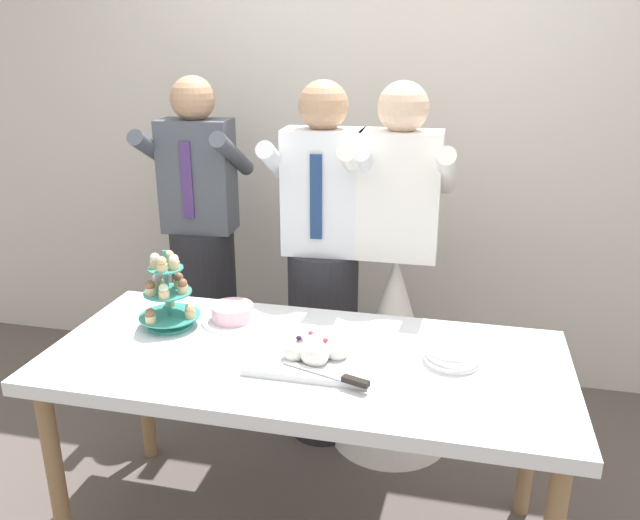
{
  "coord_description": "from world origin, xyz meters",
  "views": [
    {
      "loc": [
        0.49,
        -1.88,
        1.8
      ],
      "look_at": [
        0.02,
        0.15,
        1.07
      ],
      "focal_mm": 35.18,
      "sensor_mm": 36.0,
      "label": 1
    }
  ],
  "objects_px": {
    "cupcake_stand": "(168,295)",
    "round_cake": "(233,314)",
    "plate_stack": "(452,355)",
    "dessert_table": "(305,374)",
    "person_bride": "(394,326)",
    "person_groom": "(323,287)",
    "main_cake_tray": "(314,351)",
    "person_guest": "(203,263)"
  },
  "relations": [
    {
      "from": "plate_stack",
      "to": "dessert_table",
      "type": "bearing_deg",
      "value": -172.7
    },
    {
      "from": "cupcake_stand",
      "to": "person_groom",
      "type": "height_order",
      "value": "person_groom"
    },
    {
      "from": "cupcake_stand",
      "to": "round_cake",
      "type": "distance_m",
      "value": 0.26
    },
    {
      "from": "person_groom",
      "to": "cupcake_stand",
      "type": "bearing_deg",
      "value": -127.87
    },
    {
      "from": "plate_stack",
      "to": "person_groom",
      "type": "distance_m",
      "value": 0.88
    },
    {
      "from": "person_bride",
      "to": "plate_stack",
      "type": "bearing_deg",
      "value": -67.73
    },
    {
      "from": "cupcake_stand",
      "to": "person_bride",
      "type": "xyz_separation_m",
      "value": [
        0.79,
        0.61,
        -0.32
      ]
    },
    {
      "from": "cupcake_stand",
      "to": "plate_stack",
      "type": "bearing_deg",
      "value": -2.44
    },
    {
      "from": "dessert_table",
      "to": "plate_stack",
      "type": "relative_size",
      "value": 9.32
    },
    {
      "from": "cupcake_stand",
      "to": "round_cake",
      "type": "relative_size",
      "value": 1.27
    },
    {
      "from": "cupcake_stand",
      "to": "plate_stack",
      "type": "relative_size",
      "value": 1.58
    },
    {
      "from": "person_guest",
      "to": "main_cake_tray",
      "type": "bearing_deg",
      "value": -49.29
    },
    {
      "from": "dessert_table",
      "to": "person_guest",
      "type": "distance_m",
      "value": 1.18
    },
    {
      "from": "cupcake_stand",
      "to": "person_bride",
      "type": "bearing_deg",
      "value": 37.42
    },
    {
      "from": "plate_stack",
      "to": "cupcake_stand",
      "type": "bearing_deg",
      "value": 177.56
    },
    {
      "from": "person_bride",
      "to": "cupcake_stand",
      "type": "bearing_deg",
      "value": -142.58
    },
    {
      "from": "main_cake_tray",
      "to": "person_bride",
      "type": "height_order",
      "value": "person_bride"
    },
    {
      "from": "round_cake",
      "to": "person_groom",
      "type": "bearing_deg",
      "value": 63.97
    },
    {
      "from": "person_groom",
      "to": "person_guest",
      "type": "distance_m",
      "value": 0.69
    },
    {
      "from": "plate_stack",
      "to": "round_cake",
      "type": "height_order",
      "value": "round_cake"
    },
    {
      "from": "plate_stack",
      "to": "round_cake",
      "type": "bearing_deg",
      "value": 170.65
    },
    {
      "from": "main_cake_tray",
      "to": "round_cake",
      "type": "bearing_deg",
      "value": 147.95
    },
    {
      "from": "dessert_table",
      "to": "person_guest",
      "type": "relative_size",
      "value": 1.08
    },
    {
      "from": "dessert_table",
      "to": "plate_stack",
      "type": "height_order",
      "value": "plate_stack"
    },
    {
      "from": "cupcake_stand",
      "to": "person_groom",
      "type": "bearing_deg",
      "value": 52.13
    },
    {
      "from": "dessert_table",
      "to": "main_cake_tray",
      "type": "relative_size",
      "value": 4.19
    },
    {
      "from": "main_cake_tray",
      "to": "person_guest",
      "type": "xyz_separation_m",
      "value": [
        -0.8,
        0.93,
        -0.07
      ]
    },
    {
      "from": "main_cake_tray",
      "to": "person_bride",
      "type": "xyz_separation_m",
      "value": [
        0.19,
        0.75,
        -0.23
      ]
    },
    {
      "from": "cupcake_stand",
      "to": "main_cake_tray",
      "type": "bearing_deg",
      "value": -13.66
    },
    {
      "from": "dessert_table",
      "to": "person_guest",
      "type": "xyz_separation_m",
      "value": [
        -0.76,
        0.9,
        0.05
      ]
    },
    {
      "from": "dessert_table",
      "to": "person_bride",
      "type": "height_order",
      "value": "person_bride"
    },
    {
      "from": "main_cake_tray",
      "to": "person_bride",
      "type": "bearing_deg",
      "value": 75.66
    },
    {
      "from": "main_cake_tray",
      "to": "person_guest",
      "type": "relative_size",
      "value": 0.26
    },
    {
      "from": "plate_stack",
      "to": "person_guest",
      "type": "xyz_separation_m",
      "value": [
        -1.26,
        0.83,
        -0.06
      ]
    },
    {
      "from": "dessert_table",
      "to": "main_cake_tray",
      "type": "height_order",
      "value": "main_cake_tray"
    },
    {
      "from": "dessert_table",
      "to": "cupcake_stand",
      "type": "distance_m",
      "value": 0.6
    },
    {
      "from": "person_bride",
      "to": "person_guest",
      "type": "relative_size",
      "value": 1.0
    },
    {
      "from": "round_cake",
      "to": "person_guest",
      "type": "relative_size",
      "value": 0.14
    },
    {
      "from": "cupcake_stand",
      "to": "plate_stack",
      "type": "height_order",
      "value": "cupcake_stand"
    },
    {
      "from": "person_groom",
      "to": "person_bride",
      "type": "xyz_separation_m",
      "value": [
        0.33,
        0.01,
        -0.16
      ]
    },
    {
      "from": "person_bride",
      "to": "main_cake_tray",
      "type": "bearing_deg",
      "value": -104.34
    },
    {
      "from": "plate_stack",
      "to": "person_bride",
      "type": "distance_m",
      "value": 0.74
    }
  ]
}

